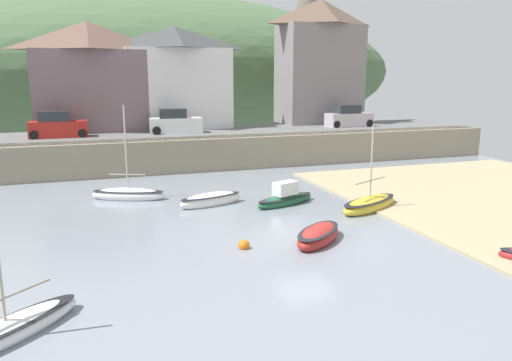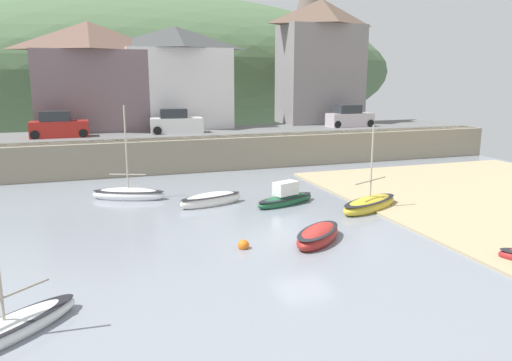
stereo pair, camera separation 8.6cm
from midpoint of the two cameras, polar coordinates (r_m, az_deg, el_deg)
The scene contains 17 objects.
ground at distance 15.33m, azimuth 26.09°, elevation -15.47°, with size 48.00×41.00×0.61m.
quay_seawall at distance 37.86m, azimuth -5.45°, elevation 3.48°, with size 48.00×9.40×2.40m.
hillside_backdrop at distance 74.39m, azimuth -14.50°, elevation 12.04°, with size 80.00×44.00×21.35m.
waterfront_building_left at distance 44.13m, azimuth -18.57°, elevation 11.33°, with size 9.08×5.87×8.83m.
waterfront_building_centre at distance 44.79m, azimuth -9.25°, elevation 11.66°, with size 9.13×5.83×8.65m.
waterfront_building_right at distance 49.10m, azimuth 7.24°, elevation 13.45°, with size 7.76×5.04×11.51m.
church_with_spire at distance 53.11m, azimuth 5.98°, elevation 16.16°, with size 3.00×3.00×16.36m.
sailboat_blue_trim at distance 27.08m, azimuth -5.28°, elevation -2.26°, with size 3.81×1.87×0.92m.
sailboat_tall_mast at distance 15.39m, azimuth -26.88°, elevation -15.14°, with size 4.13×3.83×4.41m.
sailboat_nearest_shore at distance 26.76m, azimuth 12.81°, elevation -2.66°, with size 4.48×3.08×4.66m.
sailboat_far_left at distance 21.29m, azimuth 7.04°, elevation -6.29°, with size 3.35×3.22×0.91m.
fishing_boat_green at distance 29.20m, azimuth -14.53°, elevation -1.54°, with size 4.30×2.64×5.51m.
motorboat_with_cabin at distance 27.19m, azimuth 3.30°, elevation -2.04°, with size 4.01×2.38×1.42m.
parked_car_near_slipway at distance 39.85m, azimuth -21.85°, elevation 5.78°, with size 4.11×1.82×1.95m.
parked_car_by_wall at distance 40.37m, azimuth -9.32°, elevation 6.54°, with size 4.22×2.00×1.95m.
parked_car_end_of_row at distance 45.63m, azimuth 10.51°, elevation 7.11°, with size 4.14×1.82×1.95m.
mooring_buoy at distance 20.41m, azimuth -1.52°, elevation -7.42°, with size 0.47×0.47×0.47m.
Camera 1 is at (-8.73, -18.92, 6.92)m, focal length 34.86 mm.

